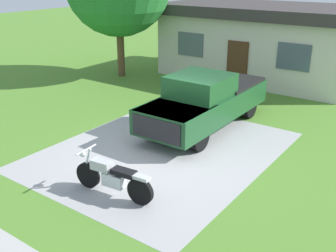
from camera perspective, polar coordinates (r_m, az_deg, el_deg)
The scene contains 5 objects.
ground_plane at distance 11.97m, azimuth -0.71°, elevation -3.53°, with size 80.00×80.00×0.00m, color #4E7E2B.
driveway_pad at distance 11.97m, azimuth -0.71°, elevation -3.52°, with size 5.96×7.45×0.01m, color #9E9E9E.
motorcycle at distance 9.60m, azimuth -7.96°, elevation -7.30°, with size 2.21×0.70×1.09m.
pickup_truck at distance 13.57m, azimuth 5.55°, elevation 3.77°, with size 2.02×5.64×1.90m.
neighbor_house at distance 20.61m, azimuth 13.18°, elevation 11.82°, with size 9.60×5.60×3.50m.
Camera 1 is at (6.44, -8.72, 5.07)m, focal length 42.61 mm.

